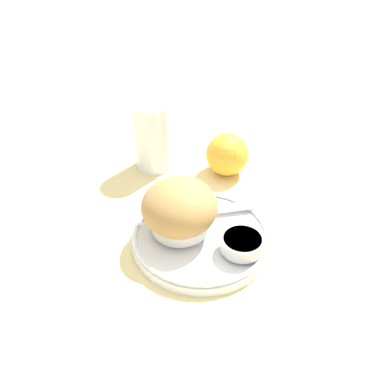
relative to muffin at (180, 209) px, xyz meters
The scene contains 8 objects.
ground_plane 0.06m from the muffin, 26.18° to the left, with size 3.00×3.00×0.00m, color beige.
plate 0.05m from the muffin, ahead, with size 0.19×0.19×0.02m.
muffin is the anchor object (origin of this frame).
cream_ramekin 0.09m from the muffin, 18.42° to the right, with size 0.06×0.06×0.02m.
berry_pair 0.05m from the muffin, 59.72° to the left, with size 0.03×0.01×0.01m.
butter_knife 0.06m from the muffin, 55.25° to the left, with size 0.17×0.07×0.00m.
orange_fruit 0.18m from the muffin, 72.66° to the left, with size 0.07×0.07×0.07m.
juice_glass 0.19m from the muffin, 112.25° to the left, with size 0.06×0.06×0.12m.
Camera 1 is at (0.04, -0.45, 0.42)m, focal length 40.00 mm.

